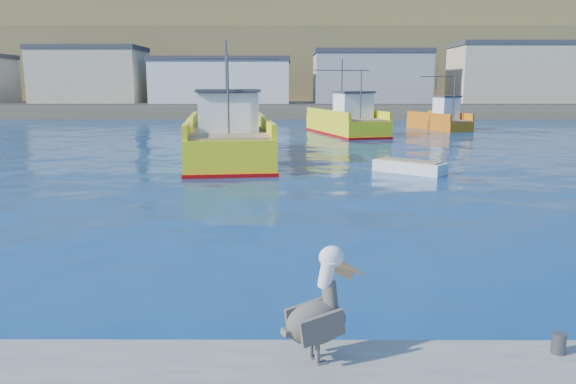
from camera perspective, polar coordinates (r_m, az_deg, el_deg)
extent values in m
plane|color=navy|center=(11.66, 4.31, -10.55)|extent=(260.00, 260.00, 0.00)
cylinder|color=#4C4C4C|center=(9.10, 25.80, -13.66)|extent=(0.20, 0.20, 0.30)
cube|color=brown|center=(82.90, 0.80, 8.58)|extent=(160.00, 30.00, 1.60)
cube|color=brown|center=(108.84, 0.67, 11.89)|extent=(180.00, 40.00, 14.00)
cube|color=brown|center=(129.00, 0.60, 13.97)|extent=(200.00, 40.00, 24.00)
cube|color=#2D2D2D|center=(71.87, 0.88, 8.89)|extent=(150.00, 5.00, 0.10)
cube|color=tan|center=(82.44, -19.40, 10.95)|extent=(14.00, 9.00, 7.00)
cube|color=#333338|center=(82.56, -19.57, 13.58)|extent=(14.28, 9.18, 0.60)
cube|color=silver|center=(78.36, -6.63, 10.97)|extent=(18.00, 11.00, 5.50)
cube|color=#333338|center=(78.42, -6.68, 13.20)|extent=(18.36, 11.22, 0.60)
cube|color=gray|center=(78.57, 8.30, 11.29)|extent=(15.00, 10.00, 6.50)
cube|color=#333338|center=(78.68, 8.37, 13.88)|extent=(15.30, 10.20, 0.60)
cube|color=tan|center=(83.71, 22.25, 10.92)|extent=(17.00, 9.00, 7.50)
cube|color=#333338|center=(83.86, 22.45, 13.68)|extent=(17.34, 9.18, 0.60)
cube|color=yellow|center=(32.32, -6.11, 4.84)|extent=(5.94, 13.50, 1.70)
cube|color=yellow|center=(32.31, -2.50, 7.02)|extent=(1.85, 12.74, 0.70)
cube|color=yellow|center=(32.25, -9.82, 6.87)|extent=(1.85, 12.74, 0.70)
cube|color=#9A0808|center=(32.41, -6.09, 3.43)|extent=(6.06, 13.77, 0.25)
cube|color=#8C7251|center=(32.24, -6.15, 6.43)|extent=(5.53, 12.94, 0.10)
cube|color=white|center=(30.21, -6.13, 8.12)|extent=(3.43, 3.62, 2.00)
cube|color=#333338|center=(30.18, -6.17, 10.21)|extent=(3.69, 4.03, 0.15)
cylinder|color=#4C4C4C|center=(33.44, -6.27, 10.79)|extent=(0.13, 0.13, 5.00)
cylinder|color=#4C4C4C|center=(28.22, -6.10, 9.75)|extent=(0.11, 0.11, 4.00)
cylinder|color=#4C4C4C|center=(33.47, -6.32, 13.36)|extent=(6.06, 0.84, 0.08)
cube|color=yellow|center=(48.70, 5.86, 6.70)|extent=(6.42, 11.15, 1.37)
cube|color=yellow|center=(49.29, 7.76, 7.92)|extent=(3.07, 10.00, 0.70)
cube|color=yellow|center=(48.03, 3.97, 7.91)|extent=(3.07, 10.00, 0.70)
cube|color=#9A0808|center=(48.75, 5.85, 5.96)|extent=(6.55, 11.38, 0.25)
cube|color=#8C7251|center=(48.65, 5.88, 7.57)|extent=(6.03, 10.67, 0.10)
cube|color=white|center=(47.14, 6.62, 8.72)|extent=(3.18, 3.24, 2.00)
cube|color=#333338|center=(47.11, 6.65, 10.06)|extent=(3.45, 3.60, 0.15)
cylinder|color=#4C4C4C|center=(49.55, 5.48, 10.47)|extent=(0.15, 0.15, 5.00)
cylinder|color=#4C4C4C|center=(45.65, 7.41, 9.76)|extent=(0.12, 0.12, 4.00)
cylinder|color=#4C4C4C|center=(49.56, 5.51, 12.20)|extent=(4.93, 1.49, 0.08)
cube|color=#CB630F|center=(55.21, 15.05, 6.64)|extent=(4.95, 7.37, 0.90)
cube|color=#CB630F|center=(55.89, 16.10, 7.45)|extent=(2.64, 6.34, 0.70)
cube|color=#CB630F|center=(54.45, 14.05, 7.47)|extent=(2.64, 6.34, 0.70)
cube|color=#8C7251|center=(55.17, 15.08, 7.15)|extent=(4.66, 7.04, 0.10)
cube|color=white|center=(54.29, 15.78, 8.17)|extent=(2.32, 2.27, 2.00)
cube|color=#333338|center=(54.26, 15.84, 9.33)|extent=(2.52, 2.51, 0.15)
cylinder|color=#4C4C4C|center=(55.64, 14.78, 9.72)|extent=(0.16, 0.16, 5.00)
cylinder|color=#4C4C4C|center=(53.44, 16.51, 9.06)|extent=(0.13, 0.13, 4.00)
cylinder|color=#4C4C4C|center=(55.63, 14.85, 11.27)|extent=(3.40, 1.41, 0.08)
cube|color=silver|center=(27.91, 12.22, 2.37)|extent=(3.44, 3.10, 0.69)
cube|color=#8C7251|center=(27.85, 12.25, 3.12)|extent=(3.01, 2.68, 0.07)
cylinder|color=#595451|center=(7.98, 3.01, -16.05)|extent=(0.09, 0.09, 0.30)
cube|color=#595451|center=(8.07, 3.36, -16.89)|extent=(0.19, 0.18, 0.02)
cylinder|color=#595451|center=(8.13, 2.36, -15.50)|extent=(0.09, 0.09, 0.30)
cube|color=#595451|center=(8.22, 2.71, -16.32)|extent=(0.19, 0.18, 0.02)
ellipsoid|color=#38332D|center=(7.89, 2.89, -13.13)|extent=(1.02, 0.85, 0.61)
cube|color=#38332D|center=(7.68, 3.53, -13.62)|extent=(0.65, 0.35, 0.44)
cube|color=#38332D|center=(8.06, 1.93, -12.37)|extent=(0.65, 0.35, 0.44)
cube|color=#38332D|center=(7.77, 0.26, -14.10)|extent=(0.28, 0.25, 0.13)
cylinder|color=#38332D|center=(7.85, 4.28, -10.64)|extent=(0.32, 0.37, 0.48)
cylinder|color=white|center=(7.70, 3.95, -8.22)|extent=(0.31, 0.36, 0.45)
ellipsoid|color=white|center=(7.67, 4.43, -6.59)|extent=(0.44, 0.40, 0.30)
cone|color=gold|center=(7.86, 6.20, -7.66)|extent=(0.62, 0.39, 0.42)
cube|color=tan|center=(7.82, 5.49, -8.07)|extent=(0.36, 0.20, 0.27)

